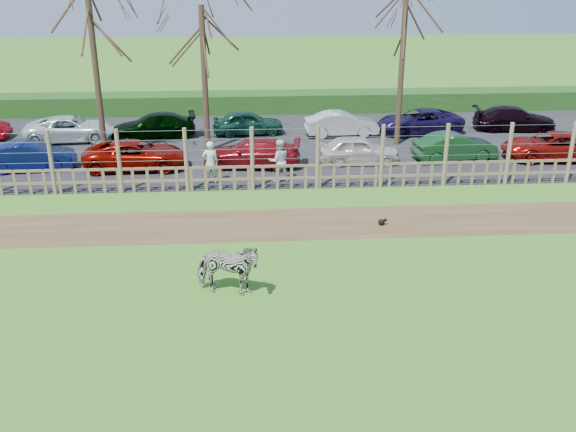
{
  "coord_description": "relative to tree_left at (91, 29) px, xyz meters",
  "views": [
    {
      "loc": [
        -0.19,
        -15.45,
        8.38
      ],
      "look_at": [
        1.0,
        2.5,
        1.1
      ],
      "focal_mm": 40.0,
      "sensor_mm": 36.0,
      "label": 1
    }
  ],
  "objects": [
    {
      "name": "tree_left",
      "position": [
        0.0,
        0.0,
        0.0
      ],
      "size": [
        4.8,
        4.8,
        7.88
      ],
      "color": "#3D2B1E",
      "rests_on": "ground"
    },
    {
      "name": "tree_right",
      "position": [
        13.5,
        1.5,
        -0.37
      ],
      "size": [
        4.8,
        4.8,
        7.35
      ],
      "color": "#3D2B1E",
      "rests_on": "ground"
    },
    {
      "name": "visitor_a",
      "position": [
        4.86,
        -3.72,
        -4.71
      ],
      "size": [
        0.67,
        0.47,
        1.72
      ],
      "primitive_type": "imported",
      "rotation": [
        0.0,
        0.0,
        3.24
      ],
      "color": "silver",
      "rests_on": "asphalt"
    },
    {
      "name": "car_12",
      "position": [
        15.09,
        3.5,
        -4.98
      ],
      "size": [
        4.52,
        2.49,
        1.2
      ],
      "primitive_type": "imported",
      "rotation": [
        0.0,
        0.0,
        4.83
      ],
      "color": "#1B103E",
      "rests_on": "asphalt"
    },
    {
      "name": "car_9",
      "position": [
        1.71,
        3.46,
        -4.98
      ],
      "size": [
        4.32,
        2.21,
        1.2
      ],
      "primitive_type": "imported",
      "rotation": [
        0.0,
        0.0,
        4.85
      ],
      "color": "black",
      "rests_on": "asphalt"
    },
    {
      "name": "ground",
      "position": [
        6.5,
        -12.5,
        -5.62
      ],
      "size": [
        120.0,
        120.0,
        0.0
      ],
      "primitive_type": "plane",
      "color": "#65AA2C",
      "rests_on": "ground"
    },
    {
      "name": "asphalt",
      "position": [
        6.5,
        2.0,
        -5.6
      ],
      "size": [
        44.0,
        13.0,
        0.04
      ],
      "primitive_type": "cube",
      "color": "#232326",
      "rests_on": "ground"
    },
    {
      "name": "zebra",
      "position": [
        5.72,
        -12.77,
        -4.86
      ],
      "size": [
        1.95,
        1.23,
        1.52
      ],
      "primitive_type": "imported",
      "rotation": [
        0.0,
        0.0,
        1.32
      ],
      "color": "gray",
      "rests_on": "ground"
    },
    {
      "name": "visitor_b",
      "position": [
        7.56,
        -3.68,
        -4.71
      ],
      "size": [
        0.94,
        0.79,
        1.72
      ],
      "primitive_type": "imported",
      "rotation": [
        0.0,
        0.0,
        3.32
      ],
      "color": "silver",
      "rests_on": "asphalt"
    },
    {
      "name": "car_1",
      "position": [
        -2.78,
        -1.47,
        -4.98
      ],
      "size": [
        3.75,
        1.63,
        1.2
      ],
      "primitive_type": "imported",
      "rotation": [
        0.0,
        0.0,
        1.67
      ],
      "color": "#0A1550",
      "rests_on": "asphalt"
    },
    {
      "name": "car_4",
      "position": [
        11.13,
        -1.41,
        -4.98
      ],
      "size": [
        3.55,
        1.5,
        1.2
      ],
      "primitive_type": "imported",
      "rotation": [
        0.0,
        0.0,
        1.55
      ],
      "color": "silver",
      "rests_on": "asphalt"
    },
    {
      "name": "car_6",
      "position": [
        19.75,
        -1.43,
        -4.98
      ],
      "size": [
        4.45,
        2.3,
        1.2
      ],
      "primitive_type": "imported",
      "rotation": [
        0.0,
        0.0,
        4.64
      ],
      "color": "#961009",
      "rests_on": "asphalt"
    },
    {
      "name": "car_3",
      "position": [
        6.52,
        -1.6,
        -4.98
      ],
      "size": [
        4.3,
        2.15,
        1.2
      ],
      "primitive_type": "imported",
      "rotation": [
        0.0,
        0.0,
        4.6
      ],
      "color": "maroon",
      "rests_on": "asphalt"
    },
    {
      "name": "dirt_strip",
      "position": [
        6.5,
        -8.0,
        -5.61
      ],
      "size": [
        34.0,
        2.8,
        0.01
      ],
      "primitive_type": "cube",
      "color": "brown",
      "rests_on": "ground"
    },
    {
      "name": "car_5",
      "position": [
        15.45,
        -1.26,
        -4.98
      ],
      "size": [
        3.77,
        1.72,
        1.2
      ],
      "primitive_type": "imported",
      "rotation": [
        0.0,
        0.0,
        1.7
      ],
      "color": "#1B4D24",
      "rests_on": "asphalt"
    },
    {
      "name": "fence",
      "position": [
        6.5,
        -4.5,
        -4.81
      ],
      "size": [
        30.16,
        0.16,
        2.5
      ],
      "color": "brown",
      "rests_on": "ground"
    },
    {
      "name": "car_10",
      "position": [
        6.39,
        3.8,
        -4.98
      ],
      "size": [
        3.64,
        1.75,
        1.2
      ],
      "primitive_type": "imported",
      "rotation": [
        0.0,
        0.0,
        1.67
      ],
      "color": "#174833",
      "rests_on": "asphalt"
    },
    {
      "name": "car_2",
      "position": [
        1.63,
        -1.58,
        -4.98
      ],
      "size": [
        4.34,
        2.05,
        1.2
      ],
      "primitive_type": "imported",
      "rotation": [
        0.0,
        0.0,
        1.58
      ],
      "color": "#8B0A02",
      "rests_on": "asphalt"
    },
    {
      "name": "hedge",
      "position": [
        6.5,
        9.0,
        -5.07
      ],
      "size": [
        46.0,
        2.0,
        1.1
      ],
      "primitive_type": "cube",
      "color": "#1E4716",
      "rests_on": "ground"
    },
    {
      "name": "car_8",
      "position": [
        -2.22,
        3.11,
        -4.98
      ],
      "size": [
        4.51,
        2.45,
        1.2
      ],
      "primitive_type": "imported",
      "rotation": [
        0.0,
        0.0,
        1.68
      ],
      "color": "white",
      "rests_on": "asphalt"
    },
    {
      "name": "tree_mid",
      "position": [
        4.5,
        1.0,
        -0.75
      ],
      "size": [
        4.8,
        4.8,
        6.83
      ],
      "color": "#3D2B1E",
      "rests_on": "ground"
    },
    {
      "name": "car_13",
      "position": [
        20.14,
        3.74,
        -4.98
      ],
      "size": [
        4.31,
        2.16,
        1.2
      ],
      "primitive_type": "imported",
      "rotation": [
        0.0,
        0.0,
        1.45
      ],
      "color": "black",
      "rests_on": "asphalt"
    },
    {
      "name": "crow",
      "position": [
        10.78,
        -8.32,
        -5.5
      ],
      "size": [
        0.3,
        0.22,
        0.24
      ],
      "color": "black",
      "rests_on": "ground"
    },
    {
      "name": "car_11",
      "position": [
        11.06,
        3.22,
        -4.98
      ],
      "size": [
        3.7,
        1.44,
        1.2
      ],
      "primitive_type": "imported",
      "rotation": [
        0.0,
        0.0,
        1.62
      ],
      "color": "silver",
      "rests_on": "asphalt"
    }
  ]
}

